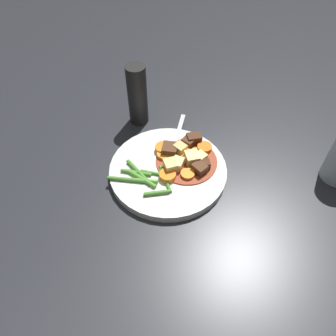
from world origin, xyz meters
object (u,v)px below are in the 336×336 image
carrot_slice_4 (186,154)px  potato_chunk_0 (171,166)px  carrot_slice_0 (165,154)px  meat_chunk_2 (170,150)px  carrot_slice_2 (168,176)px  potato_chunk_4 (180,149)px  carrot_slice_6 (196,152)px  meat_chunk_4 (200,169)px  potato_chunk_2 (178,164)px  meat_chunk_0 (194,139)px  meat_chunk_3 (205,165)px  dinner_plate (168,171)px  carrot_slice_1 (188,174)px  carrot_slice_3 (205,148)px  meat_chunk_1 (189,142)px  potato_chunk_1 (201,157)px  carrot_slice_5 (163,149)px  potato_chunk_3 (192,158)px  pepper_mill (137,95)px  fork (176,141)px

carrot_slice_4 → potato_chunk_0: (-0.05, -0.01, 0.01)m
carrot_slice_0 → meat_chunk_2: 0.02m
carrot_slice_2 → potato_chunk_4: (0.07, 0.03, 0.01)m
carrot_slice_6 → meat_chunk_4: meat_chunk_4 is taller
potato_chunk_2 → meat_chunk_0: 0.09m
potato_chunk_0 → meat_chunk_4: size_ratio=0.99×
meat_chunk_3 → potato_chunk_0: bearing=143.0°
dinner_plate → carrot_slice_1: carrot_slice_1 is taller
carrot_slice_3 → meat_chunk_1: (-0.02, 0.03, 0.00)m
potato_chunk_1 → meat_chunk_1: 0.05m
meat_chunk_1 → meat_chunk_2: size_ratio=0.81×
carrot_slice_5 → potato_chunk_4: (0.02, -0.03, 0.01)m
carrot_slice_0 → carrot_slice_6: 0.07m
carrot_slice_1 → potato_chunk_1: 0.05m
carrot_slice_5 → potato_chunk_2: bearing=-98.8°
carrot_slice_1 → potato_chunk_2: size_ratio=1.07×
carrot_slice_1 → potato_chunk_2: bearing=89.3°
meat_chunk_0 → carrot_slice_6: bearing=-126.0°
carrot_slice_6 → carrot_slice_4: bearing=156.3°
carrot_slice_2 → meat_chunk_4: size_ratio=1.21×
carrot_slice_2 → meat_chunk_0: bearing=18.0°
meat_chunk_0 → meat_chunk_1: (-0.01, 0.00, -0.00)m
dinner_plate → potato_chunk_2: size_ratio=9.12×
carrot_slice_3 → potato_chunk_1: 0.04m
carrot_slice_6 → meat_chunk_4: bearing=-127.7°
potato_chunk_4 → meat_chunk_2: size_ratio=0.77×
dinner_plate → carrot_slice_0: 0.04m
carrot_slice_4 → potato_chunk_1: 0.04m
potato_chunk_3 → pepper_mill: (0.01, 0.20, 0.05)m
carrot_slice_3 → carrot_slice_5: bearing=139.7°
carrot_slice_5 → pepper_mill: size_ratio=0.22×
carrot_slice_1 → meat_chunk_3: size_ratio=1.46×
potato_chunk_3 → potato_chunk_4: size_ratio=1.26×
potato_chunk_0 → meat_chunk_0: potato_chunk_0 is taller
potato_chunk_0 → fork: 0.09m
carrot_slice_6 → pepper_mill: 0.20m
meat_chunk_1 → pepper_mill: size_ratio=0.17×
carrot_slice_2 → potato_chunk_2: 0.04m
potato_chunk_2 → meat_chunk_0: bearing=21.1°
carrot_slice_5 → carrot_slice_6: bearing=-49.3°
carrot_slice_0 → meat_chunk_0: bearing=-9.6°
carrot_slice_3 → meat_chunk_3: size_ratio=1.61×
carrot_slice_2 → potato_chunk_0: (0.02, 0.01, 0.01)m
potato_chunk_0 → meat_chunk_3: size_ratio=1.41×
carrot_slice_3 → meat_chunk_0: size_ratio=1.03×
carrot_slice_1 → carrot_slice_4: size_ratio=1.03×
meat_chunk_3 → meat_chunk_1: bearing=73.0°
carrot_slice_0 → potato_chunk_4: bearing=-26.8°
meat_chunk_3 → carrot_slice_5: bearing=109.0°
carrot_slice_3 → carrot_slice_4: bearing=163.1°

